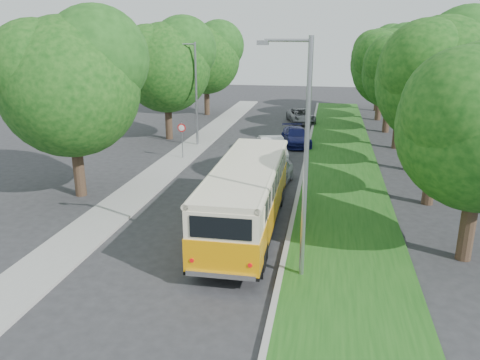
% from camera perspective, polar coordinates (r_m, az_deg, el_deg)
% --- Properties ---
extents(ground, '(120.00, 120.00, 0.00)m').
position_cam_1_polar(ground, '(19.49, -4.89, -7.03)').
color(ground, '#29292C').
rests_on(ground, ground).
extents(curb, '(0.20, 70.00, 0.15)m').
position_cam_1_polar(curb, '(23.49, 6.90, -2.56)').
color(curb, gray).
rests_on(curb, ground).
extents(grass_verge, '(4.50, 70.00, 0.13)m').
position_cam_1_polar(grass_verge, '(23.48, 12.63, -2.90)').
color(grass_verge, '#184A13').
rests_on(grass_verge, ground).
extents(sidewalk, '(2.20, 70.00, 0.12)m').
position_cam_1_polar(sidewalk, '(25.39, -12.36, -1.34)').
color(sidewalk, gray).
rests_on(sidewalk, ground).
extents(treeline, '(24.27, 41.91, 9.46)m').
position_cam_1_polar(treeline, '(35.16, 8.08, 13.78)').
color(treeline, '#332319').
rests_on(treeline, ground).
extents(lamppost_near, '(1.71, 0.16, 8.00)m').
position_cam_1_polar(lamppost_near, '(15.03, 7.73, 3.11)').
color(lamppost_near, gray).
rests_on(lamppost_near, ground).
extents(lamppost_far, '(1.71, 0.16, 7.50)m').
position_cam_1_polar(lamppost_far, '(34.66, -5.53, 10.81)').
color(lamppost_far, gray).
rests_on(lamppost_far, ground).
extents(warning_sign, '(0.56, 0.10, 2.50)m').
position_cam_1_polar(warning_sign, '(31.18, -7.10, 5.54)').
color(warning_sign, gray).
rests_on(warning_sign, ground).
extents(vintage_bus, '(2.70, 10.12, 3.00)m').
position_cam_1_polar(vintage_bus, '(19.47, 0.79, -2.23)').
color(vintage_bus, orange).
rests_on(vintage_bus, ground).
extents(car_silver, '(1.96, 4.14, 1.37)m').
position_cam_1_polar(car_silver, '(25.87, 4.28, 0.82)').
color(car_silver, '#B0B1B5').
rests_on(car_silver, ground).
extents(car_white, '(2.65, 4.64, 1.45)m').
position_cam_1_polar(car_white, '(31.41, 3.94, 3.88)').
color(car_white, white).
rests_on(car_white, ground).
extents(car_blue, '(2.83, 4.81, 1.31)m').
position_cam_1_polar(car_blue, '(35.60, 6.85, 5.29)').
color(car_blue, '#131853').
rests_on(car_blue, ground).
extents(car_grey, '(3.28, 5.09, 1.30)m').
position_cam_1_polar(car_grey, '(44.82, 7.45, 7.75)').
color(car_grey, slate).
rests_on(car_grey, ground).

